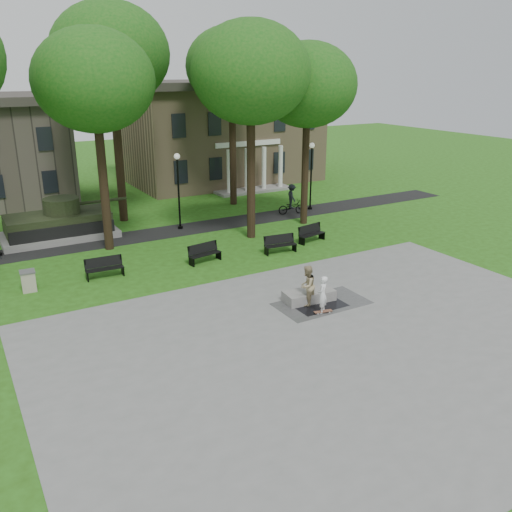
{
  "coord_description": "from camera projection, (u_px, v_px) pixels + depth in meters",
  "views": [
    {
      "loc": [
        -11.76,
        -18.58,
        9.54
      ],
      "look_at": [
        -0.02,
        1.82,
        1.4
      ],
      "focal_mm": 38.0,
      "sensor_mm": 36.0,
      "label": 1
    }
  ],
  "objects": [
    {
      "name": "park_bench_1",
      "position": [
        204.0,
        252.0,
        28.12
      ],
      "size": [
        1.85,
        0.83,
        1.0
      ],
      "rotation": [
        0.0,
        0.0,
        0.18
      ],
      "color": "black",
      "rests_on": "ground"
    },
    {
      "name": "lamp_mid",
      "position": [
        178.0,
        185.0,
        33.28
      ],
      "size": [
        0.36,
        0.36,
        4.73
      ],
      "color": "black",
      "rests_on": "ground"
    },
    {
      "name": "park_bench_0",
      "position": [
        104.0,
        267.0,
        26.05
      ],
      "size": [
        1.82,
        0.6,
        1.0
      ],
      "rotation": [
        0.0,
        0.0,
        -0.05
      ],
      "color": "black",
      "rests_on": "ground"
    },
    {
      "name": "concrete_block",
      "position": [
        309.0,
        296.0,
        23.46
      ],
      "size": [
        2.3,
        1.24,
        0.45
      ],
      "primitive_type": "cube",
      "rotation": [
        0.0,
        0.0,
        -0.11
      ],
      "color": "gray",
      "rests_on": "plaza"
    },
    {
      "name": "tree_1",
      "position": [
        94.0,
        81.0,
        27.43
      ],
      "size": [
        6.2,
        6.2,
        11.63
      ],
      "color": "black",
      "rests_on": "ground"
    },
    {
      "name": "puddle",
      "position": [
        321.0,
        306.0,
        22.99
      ],
      "size": [
        2.2,
        1.2,
        0.0
      ],
      "primitive_type": "cube",
      "color": "black",
      "rests_on": "plaza"
    },
    {
      "name": "skateboarder",
      "position": [
        322.0,
        295.0,
        22.13
      ],
      "size": [
        0.69,
        0.66,
        1.59
      ],
      "primitive_type": "imported",
      "rotation": [
        0.0,
        0.0,
        3.85
      ],
      "color": "silver",
      "rests_on": "plaza"
    },
    {
      "name": "ground",
      "position": [
        277.0,
        298.0,
        23.88
      ],
      "size": [
        120.0,
        120.0,
        0.0
      ],
      "primitive_type": "plane",
      "color": "#254B11",
      "rests_on": "ground"
    },
    {
      "name": "friend_watching",
      "position": [
        307.0,
        286.0,
        22.81
      ],
      "size": [
        1.07,
        0.99,
        1.76
      ],
      "primitive_type": "imported",
      "rotation": [
        0.0,
        0.0,
        3.63
      ],
      "color": "tan",
      "rests_on": "plaza"
    },
    {
      "name": "park_bench_2",
      "position": [
        280.0,
        244.0,
        29.55
      ],
      "size": [
        1.84,
        0.71,
        1.0
      ],
      "rotation": [
        0.0,
        0.0,
        -0.11
      ],
      "color": "black",
      "rests_on": "ground"
    },
    {
      "name": "trash_bin",
      "position": [
        28.0,
        281.0,
        24.46
      ],
      "size": [
        0.7,
        0.7,
        0.96
      ],
      "rotation": [
        0.0,
        0.0,
        -0.07
      ],
      "color": "#ADA68E",
      "rests_on": "ground"
    },
    {
      "name": "lamp_right",
      "position": [
        311.0,
        171.0,
        37.99
      ],
      "size": [
        0.36,
        0.36,
        4.73
      ],
      "color": "black",
      "rests_on": "ground"
    },
    {
      "name": "tank_monument",
      "position": [
        59.0,
        224.0,
        32.02
      ],
      "size": [
        7.45,
        3.4,
        2.4
      ],
      "color": "gray",
      "rests_on": "ground"
    },
    {
      "name": "tree_3",
      "position": [
        308.0,
        86.0,
        32.62
      ],
      "size": [
        6.0,
        6.0,
        11.19
      ],
      "color": "black",
      "rests_on": "ground"
    },
    {
      "name": "skateboard",
      "position": [
        323.0,
        312.0,
        22.34
      ],
      "size": [
        0.8,
        0.36,
        0.07
      ],
      "primitive_type": "cube",
      "rotation": [
        0.0,
        0.0,
        -0.21
      ],
      "color": "brown",
      "rests_on": "plaza"
    },
    {
      "name": "plaza",
      "position": [
        349.0,
        345.0,
        19.78
      ],
      "size": [
        22.0,
        16.0,
        0.02
      ],
      "primitive_type": "cube",
      "color": "gray",
      "rests_on": "ground"
    },
    {
      "name": "footpath",
      "position": [
        175.0,
        231.0,
        33.71
      ],
      "size": [
        44.0,
        2.6,
        0.01
      ],
      "primitive_type": "cube",
      "color": "black",
      "rests_on": "ground"
    },
    {
      "name": "building_right",
      "position": [
        218.0,
        130.0,
        48.47
      ],
      "size": [
        17.0,
        12.0,
        8.6
      ],
      "color": "#9E8460",
      "rests_on": "ground"
    },
    {
      "name": "cyclist",
      "position": [
        292.0,
        202.0,
        37.37
      ],
      "size": [
        1.98,
        1.18,
        2.09
      ],
      "rotation": [
        0.0,
        0.0,
        1.33
      ],
      "color": "black",
      "rests_on": "ground"
    },
    {
      "name": "tree_4",
      "position": [
        110.0,
        54.0,
        32.64
      ],
      "size": [
        7.2,
        7.2,
        13.5
      ],
      "color": "black",
      "rests_on": "ground"
    },
    {
      "name": "park_bench_3",
      "position": [
        311.0,
        233.0,
        31.48
      ],
      "size": [
        1.85,
        0.87,
        1.0
      ],
      "rotation": [
        0.0,
        0.0,
        0.2
      ],
      "color": "black",
      "rests_on": "ground"
    },
    {
      "name": "tree_5",
      "position": [
        232.0,
        67.0,
        37.3
      ],
      "size": [
        6.4,
        6.4,
        12.44
      ],
      "color": "black",
      "rests_on": "ground"
    },
    {
      "name": "tree_2",
      "position": [
        251.0,
        73.0,
        29.45
      ],
      "size": [
        6.6,
        6.6,
        12.16
      ],
      "color": "black",
      "rests_on": "ground"
    }
  ]
}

